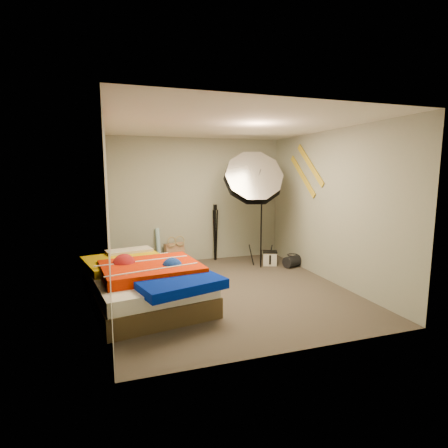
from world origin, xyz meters
name	(u,v)px	position (x,y,z in m)	size (l,w,h in m)	color
floor	(230,290)	(0.00, 0.00, 0.00)	(4.00, 4.00, 0.00)	#4A4239
ceiling	(230,125)	(0.00, 0.00, 2.50)	(4.00, 4.00, 0.00)	silver
wall_back	(198,200)	(0.00, 2.00, 1.25)	(3.50, 3.50, 0.00)	#999C8C
wall_front	(297,231)	(0.00, -2.00, 1.25)	(3.50, 3.50, 0.00)	#999C8C
wall_left	(108,215)	(-1.75, 0.00, 1.25)	(4.00, 4.00, 0.00)	#999C8C
wall_right	(329,207)	(1.75, 0.00, 1.25)	(4.00, 4.00, 0.00)	#999C8C
tote_bag	(175,253)	(-0.52, 1.90, 0.20)	(0.40, 0.12, 0.40)	tan
wrapping_roll	(158,246)	(-0.85, 1.90, 0.36)	(0.08, 0.08, 0.72)	#509FC0
camera_case	(270,259)	(1.23, 1.14, 0.13)	(0.26, 0.19, 0.26)	silver
duffel_bag	(293,261)	(1.59, 0.88, 0.11)	(0.22, 0.22, 0.35)	black
wall_stripe_upper	(310,165)	(1.73, 0.60, 1.95)	(0.02, 1.10, 0.10)	gold
wall_stripe_lower	(303,176)	(1.73, 0.85, 1.75)	(0.02, 1.10, 0.10)	gold
bed	(145,282)	(-1.30, -0.13, 0.30)	(1.82, 2.35, 0.59)	#4C3B22
photo_umbrella	(253,180)	(0.82, 1.06, 1.68)	(1.46, 1.15, 2.34)	black
camera_tripod	(215,228)	(0.32, 1.87, 0.67)	(0.07, 0.07, 1.16)	black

